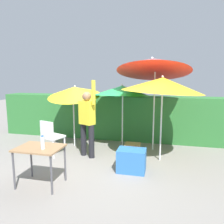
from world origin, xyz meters
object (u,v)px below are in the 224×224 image
object	(u,v)px
umbrella_orange	(74,92)
person_vendor	(87,119)
folding_table	(40,152)
cooler_box	(131,160)
crate_cardboard	(132,149)
bottle_water	(43,143)
umbrella_rainbow	(122,91)
chair_plastic	(51,136)
umbrella_navy	(162,85)
umbrella_yellow	(154,65)

from	to	relation	value
umbrella_orange	person_vendor	size ratio (longest dim) A/B	0.98
umbrella_orange	folding_table	xyz separation A→B (m)	(0.28, -2.26, -0.92)
cooler_box	folding_table	size ratio (longest dim) A/B	0.72
person_vendor	crate_cardboard	distance (m)	1.37
bottle_water	umbrella_rainbow	bearing A→B (deg)	71.44
chair_plastic	person_vendor	bearing A→B (deg)	8.69
umbrella_orange	person_vendor	xyz separation A→B (m)	(0.62, -0.69, -0.62)
umbrella_navy	chair_plastic	xyz separation A→B (m)	(-2.65, -0.32, -1.27)
umbrella_yellow	umbrella_rainbow	bearing A→B (deg)	170.00
umbrella_navy	bottle_water	bearing A→B (deg)	-137.31
umbrella_rainbow	cooler_box	bearing A→B (deg)	-72.26
umbrella_yellow	bottle_water	distance (m)	3.35
cooler_box	crate_cardboard	distance (m)	0.97
umbrella_rainbow	cooler_box	distance (m)	2.16
umbrella_yellow	chair_plastic	xyz separation A→B (m)	(-2.41, -1.00, -1.73)
crate_cardboard	bottle_water	size ratio (longest dim) A/B	1.57
umbrella_yellow	cooler_box	distance (m)	2.51
umbrella_orange	umbrella_navy	xyz separation A→B (m)	(2.37, -0.52, 0.23)
person_vendor	cooler_box	world-z (taller)	person_vendor
crate_cardboard	bottle_water	world-z (taller)	bottle_water
umbrella_rainbow	bottle_water	size ratio (longest dim) A/B	7.45
person_vendor	cooler_box	bearing A→B (deg)	-27.24
umbrella_rainbow	umbrella_orange	world-z (taller)	umbrella_orange
umbrella_navy	chair_plastic	size ratio (longest dim) A/B	2.26
cooler_box	umbrella_yellow	bearing A→B (deg)	77.78
person_vendor	crate_cardboard	world-z (taller)	person_vendor
umbrella_yellow	chair_plastic	distance (m)	3.13
umbrella_orange	cooler_box	xyz separation A→B (m)	(1.80, -1.30, -1.31)
umbrella_navy	folding_table	world-z (taller)	umbrella_navy
umbrella_rainbow	folding_table	xyz separation A→B (m)	(-1.00, -2.57, -0.94)
umbrella_orange	umbrella_yellow	distance (m)	2.24
umbrella_yellow	crate_cardboard	bearing A→B (deg)	-130.54
umbrella_yellow	umbrella_orange	bearing A→B (deg)	-175.47
umbrella_navy	folding_table	size ratio (longest dim) A/B	2.51
umbrella_navy	person_vendor	world-z (taller)	umbrella_navy
person_vendor	folding_table	distance (m)	1.63
bottle_water	umbrella_orange	bearing A→B (deg)	99.65
umbrella_rainbow	crate_cardboard	size ratio (longest dim) A/B	4.76
bottle_water	umbrella_yellow	bearing A→B (deg)	55.38
chair_plastic	crate_cardboard	world-z (taller)	chair_plastic
umbrella_rainbow	umbrella_yellow	size ratio (longest dim) A/B	0.68
folding_table	crate_cardboard	bearing A→B (deg)	53.75
umbrella_rainbow	bottle_water	xyz separation A→B (m)	(-0.89, -2.65, -0.74)
umbrella_orange	folding_table	bearing A→B (deg)	-82.89
person_vendor	chair_plastic	world-z (taller)	person_vendor
umbrella_yellow	umbrella_navy	distance (m)	0.86
person_vendor	folding_table	xyz separation A→B (m)	(-0.34, -1.56, -0.30)
crate_cardboard	person_vendor	bearing A→B (deg)	-161.84
umbrella_rainbow	umbrella_navy	distance (m)	1.38
umbrella_yellow	person_vendor	distance (m)	2.17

